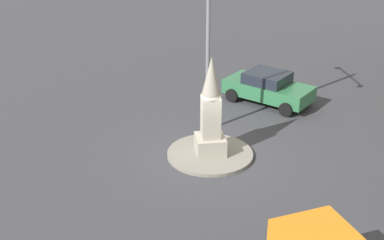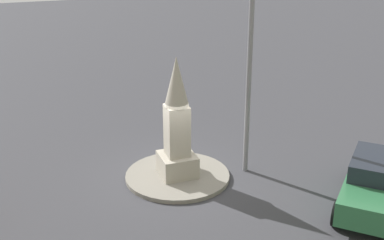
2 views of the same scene
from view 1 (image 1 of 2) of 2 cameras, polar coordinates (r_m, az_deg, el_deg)
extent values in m
plane|color=#38383D|center=(19.22, 2.05, -4.03)|extent=(80.00, 80.00, 0.00)
cylinder|color=gray|center=(19.19, 2.06, -3.86)|extent=(3.27, 3.27, 0.13)
cube|color=#9E9687|center=(19.00, 2.07, -2.79)|extent=(1.09, 1.09, 0.67)
cube|color=#9E9687|center=(18.50, 2.13, 0.33)|extent=(0.67, 0.67, 1.60)
cone|color=#9E9687|center=(17.92, 2.20, 4.86)|extent=(0.74, 0.74, 1.51)
cylinder|color=slate|center=(19.77, 1.84, 9.50)|extent=(0.16, 0.16, 8.10)
cube|color=#2D6B42|center=(23.94, 8.62, 3.41)|extent=(4.13, 4.16, 0.66)
cube|color=#1E232D|center=(23.78, 8.50, 4.77)|extent=(2.51, 2.51, 0.50)
cylinder|color=black|center=(23.98, 4.55, 2.80)|extent=(0.61, 0.61, 0.64)
cylinder|color=black|center=(25.44, 6.76, 4.02)|extent=(0.61, 0.61, 0.64)
cylinder|color=black|center=(22.73, 10.59, 1.17)|extent=(0.61, 0.61, 0.64)
cylinder|color=black|center=(24.26, 12.53, 2.54)|extent=(0.61, 0.61, 0.64)
camera|label=2|loc=(20.68, 47.00, 12.57)|focal=47.78mm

